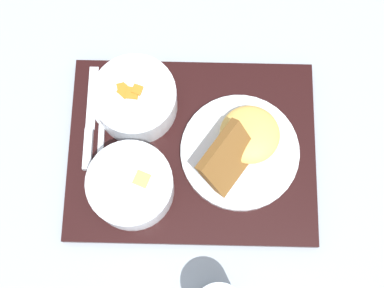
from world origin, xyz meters
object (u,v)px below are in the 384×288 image
(plate_main, at_px, (241,148))
(bowl_salad, at_px, (135,99))
(bowl_soup, at_px, (131,186))
(spoon, at_px, (102,122))
(knife, at_px, (89,133))

(plate_main, bearing_deg, bowl_salad, 150.59)
(bowl_soup, distance_m, spoon, 0.12)
(plate_main, bearing_deg, bowl_soup, -164.52)
(bowl_soup, bearing_deg, plate_main, 15.48)
(bowl_salad, relative_size, spoon, 0.81)
(bowl_salad, distance_m, plate_main, 0.18)
(plate_main, distance_m, spoon, 0.23)
(bowl_soup, bearing_deg, spoon, 110.58)
(bowl_salad, bearing_deg, knife, -153.29)
(bowl_soup, height_order, knife, bowl_soup)
(bowl_soup, relative_size, knife, 0.73)
(bowl_salad, relative_size, knife, 0.74)
(bowl_salad, distance_m, spoon, 0.07)
(bowl_soup, height_order, plate_main, plate_main)
(bowl_soup, bearing_deg, knife, 123.29)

